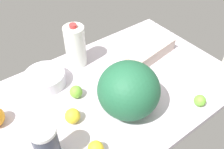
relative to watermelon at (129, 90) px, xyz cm
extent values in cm
cube|color=silver|center=(-1.60, -13.44, -13.52)|extent=(120.00, 76.00, 3.00)
ellipsoid|color=#21603E|center=(0.00, 0.00, 0.00)|extent=(26.02, 26.02, 24.05)
cylinder|color=#2C3342|center=(38.06, 1.92, -3.09)|extent=(8.81, 8.81, 17.87)
cylinder|color=silver|center=(38.06, 1.92, 6.54)|extent=(9.08, 9.08, 1.40)
cylinder|color=white|center=(1.18, -40.56, -0.96)|extent=(10.45, 10.45, 22.12)
cylinder|color=red|center=(1.18, -40.56, 11.00)|extent=(3.66, 3.66, 1.80)
cylinder|color=silver|center=(21.36, -36.33, -8.72)|extent=(19.25, 19.25, 6.61)
cube|color=#C4B0A3|center=(-33.25, -20.81, -8.55)|extent=(31.84, 13.88, 6.95)
sphere|color=yellow|center=(23.24, 9.43, -8.95)|extent=(6.14, 6.14, 6.14)
sphere|color=yellow|center=(22.41, -8.87, -8.78)|extent=(6.49, 6.49, 6.49)
sphere|color=#6FB939|center=(-27.22, 17.31, -9.37)|extent=(5.31, 5.31, 5.31)
sphere|color=#6CAC35|center=(13.98, -20.14, -9.05)|extent=(5.94, 5.94, 5.94)
camera|label=1|loc=(48.26, 52.59, 73.70)|focal=40.00mm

